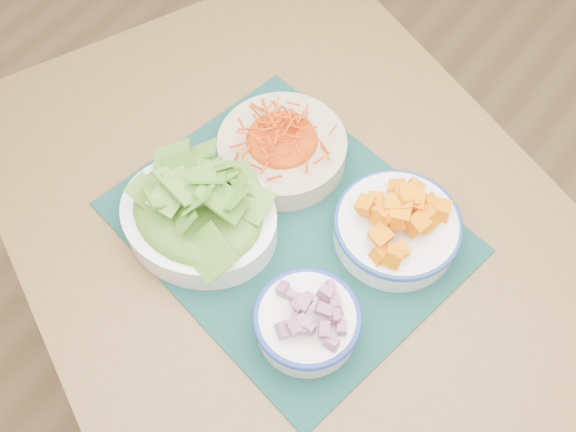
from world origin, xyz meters
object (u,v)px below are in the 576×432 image
object	(u,v)px
placemat	(288,227)
carrot_bowl	(282,145)
table	(318,287)
onion_bowl	(307,319)
squash_bowl	(398,223)
lettuce_bowl	(198,211)

from	to	relation	value
placemat	carrot_bowl	size ratio (longest dim) A/B	2.02
table	onion_bowl	size ratio (longest dim) A/B	9.12
squash_bowl	table	bearing A→B (deg)	-124.19
placemat	onion_bowl	world-z (taller)	onion_bowl
placemat	squash_bowl	bearing A→B (deg)	40.07
carrot_bowl	squash_bowl	world-z (taller)	squash_bowl
table	squash_bowl	size ratio (longest dim) A/B	5.77
carrot_bowl	onion_bowl	size ratio (longest dim) A/B	1.56
onion_bowl	squash_bowl	bearing A→B (deg)	85.61
table	squash_bowl	distance (m)	0.19
carrot_bowl	lettuce_bowl	bearing A→B (deg)	-94.70
placemat	onion_bowl	size ratio (longest dim) A/B	3.15
placemat	onion_bowl	distance (m)	0.18
onion_bowl	table	bearing A→B (deg)	116.70
placemat	squash_bowl	world-z (taller)	squash_bowl
lettuce_bowl	carrot_bowl	bearing A→B (deg)	71.08
table	carrot_bowl	xyz separation A→B (m)	(-0.16, 0.11, 0.14)
placemat	onion_bowl	xyz separation A→B (m)	(0.12, -0.12, 0.04)
carrot_bowl	onion_bowl	bearing A→B (deg)	-45.17
carrot_bowl	onion_bowl	distance (m)	0.30
placemat	carrot_bowl	distance (m)	0.14
carrot_bowl	onion_bowl	xyz separation A→B (m)	(0.21, -0.21, 0.00)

